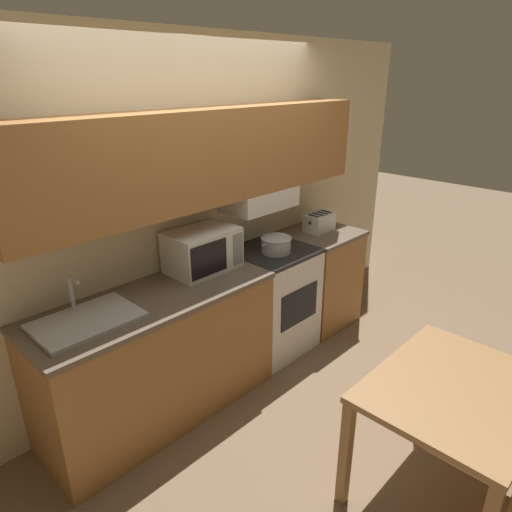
{
  "coord_description": "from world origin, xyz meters",
  "views": [
    {
      "loc": [
        -2.09,
        -2.62,
        2.27
      ],
      "look_at": [
        0.05,
        -0.56,
        1.07
      ],
      "focal_mm": 32.0,
      "sensor_mm": 36.0,
      "label": 1
    }
  ],
  "objects": [
    {
      "name": "wall_back",
      "position": [
        0.01,
        -0.06,
        1.48
      ],
      "size": [
        5.35,
        0.38,
        2.55
      ],
      "color": "beige",
      "rests_on": "ground_plane"
    },
    {
      "name": "lower_counter_main",
      "position": [
        -0.65,
        -0.31,
        0.46
      ],
      "size": [
        1.67,
        0.64,
        0.92
      ],
      "color": "#A36B38",
      "rests_on": "ground_plane"
    },
    {
      "name": "cooking_pot",
      "position": [
        0.49,
        -0.36,
        0.98
      ],
      "size": [
        0.33,
        0.25,
        0.13
      ],
      "color": "#B7BABF",
      "rests_on": "stove_range"
    },
    {
      "name": "stove_range",
      "position": [
        0.51,
        -0.3,
        0.46
      ],
      "size": [
        0.64,
        0.61,
        0.92
      ],
      "color": "white",
      "rests_on": "ground_plane"
    },
    {
      "name": "dining_table",
      "position": [
        0.07,
        -2.02,
        0.62
      ],
      "size": [
        1.01,
        0.8,
        0.73
      ],
      "color": "#9E7042",
      "rests_on": "ground_plane"
    },
    {
      "name": "lower_counter_right_stub",
      "position": [
        1.16,
        -0.31,
        0.46
      ],
      "size": [
        0.65,
        0.64,
        0.92
      ],
      "color": "#A36B38",
      "rests_on": "ground_plane"
    },
    {
      "name": "toaster",
      "position": [
        1.17,
        -0.29,
        1.0
      ],
      "size": [
        0.28,
        0.18,
        0.16
      ],
      "color": "white",
      "rests_on": "lower_counter_right_stub"
    },
    {
      "name": "microwave",
      "position": [
        -0.14,
        -0.2,
        1.07
      ],
      "size": [
        0.51,
        0.34,
        0.3
      ],
      "color": "white",
      "rests_on": "lower_counter_main"
    },
    {
      "name": "ground_plane",
      "position": [
        0.0,
        0.0,
        0.0
      ],
      "size": [
        16.0,
        16.0,
        0.0
      ],
      "primitive_type": "plane",
      "color": "#7F664C"
    },
    {
      "name": "sink_basin",
      "position": [
        -1.11,
        -0.31,
        0.93
      ],
      "size": [
        0.59,
        0.4,
        0.26
      ],
      "color": "#B7BABF",
      "rests_on": "lower_counter_main"
    }
  ]
}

